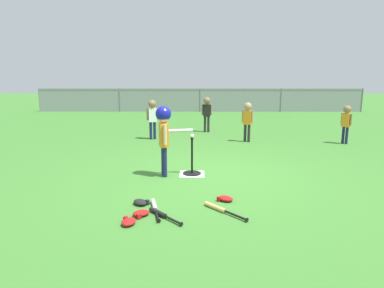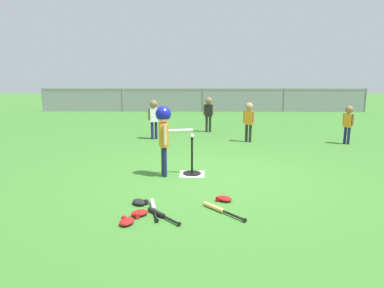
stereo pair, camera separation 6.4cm
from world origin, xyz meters
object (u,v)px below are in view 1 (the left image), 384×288
fielder_near_left (346,119)px  glove_by_plate (141,213)px  baseball_on_tee (192,136)px  spare_bat_black (161,214)px  batting_tee (192,168)px  glove_tossed_aside (141,202)px  glove_outfield_drop (225,199)px  fielder_deep_right (152,114)px  fielder_near_right (207,110)px  batter_child (164,127)px  fielder_deep_center (247,117)px  spare_bat_wood (219,209)px  spare_bat_silver (155,207)px  glove_near_bats (129,222)px

fielder_near_left → glove_by_plate: fielder_near_left is taller
baseball_on_tee → spare_bat_black: bearing=-101.2°
baseball_on_tee → glove_by_plate: (-0.63, -1.87, -0.66)m
glove_by_plate → batting_tee: bearing=71.5°
glove_tossed_aside → glove_outfield_drop: 1.18m
fielder_near_left → fielder_deep_right: 5.11m
batting_tee → fielder_near_right: bearing=84.8°
batting_tee → batter_child: size_ratio=0.54×
glove_tossed_aside → fielder_deep_center: bearing=64.9°
fielder_near_right → glove_by_plate: 6.71m
fielder_near_left → glove_by_plate: 6.60m
fielder_deep_center → fielder_near_right: bearing=121.9°
batter_child → glove_outfield_drop: 1.77m
fielder_near_right → glove_outfield_drop: 6.10m
fielder_near_left → spare_bat_wood: size_ratio=1.71×
spare_bat_silver → glove_outfield_drop: bearing=17.6°
fielder_deep_right → glove_by_plate: fielder_deep_right is taller
fielder_near_left → glove_outfield_drop: (-3.48, -4.18, -0.61)m
fielder_near_left → glove_tossed_aside: (-4.65, -4.33, -0.61)m
batter_child → spare_bat_silver: batter_child is taller
spare_bat_wood → glove_by_plate: (-0.99, -0.17, 0.01)m
batting_tee → glove_tossed_aside: batting_tee is taller
batting_tee → spare_bat_wood: batting_tee is taller
fielder_near_left → glove_near_bats: bearing=-133.4°
glove_near_bats → glove_outfield_drop: same height
baseball_on_tee → spare_bat_silver: bearing=-106.3°
fielder_near_left → baseball_on_tee: bearing=-144.3°
spare_bat_black → glove_tossed_aside: glove_tossed_aside is taller
batter_child → glove_by_plate: size_ratio=4.52×
spare_bat_black → glove_near_bats: (-0.36, -0.24, 0.01)m
fielder_near_left → fielder_near_right: bearing=151.9°
fielder_deep_right → spare_bat_wood: bearing=-73.9°
fielder_deep_center → fielder_deep_right: bearing=171.7°
fielder_near_left → spare_bat_silver: fielder_near_left is taller
batting_tee → fielder_deep_center: bearing=64.9°
fielder_near_right → glove_outfield_drop: bearing=-89.5°
fielder_near_right → spare_bat_black: size_ratio=2.22×
glove_tossed_aside → glove_outfield_drop: bearing=7.4°
glove_by_plate → glove_near_bats: 0.27m
glove_outfield_drop → fielder_deep_right: bearing=108.4°
spare_bat_wood → baseball_on_tee: bearing=102.2°
fielder_near_left → glove_tossed_aside: bearing=-137.0°
batter_child → spare_bat_black: size_ratio=2.50×
batter_child → batting_tee: bearing=13.4°
fielder_near_left → spare_bat_silver: 6.34m
batter_child → glove_tossed_aside: 1.63m
fielder_deep_center → spare_bat_black: fielder_deep_center is taller
fielder_deep_right → glove_tossed_aside: fielder_deep_right is taller
baseball_on_tee → glove_near_bats: (-0.73, -2.12, -0.66)m
fielder_near_left → glove_near_bats: (-4.69, -4.96, -0.61)m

